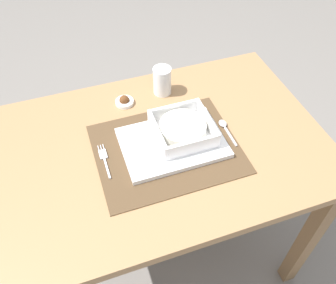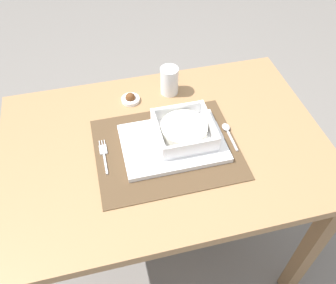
{
  "view_description": "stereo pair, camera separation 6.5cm",
  "coord_description": "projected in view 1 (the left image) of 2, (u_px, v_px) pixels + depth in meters",
  "views": [
    {
      "loc": [
        -0.23,
        -0.69,
        1.52
      ],
      "look_at": [
        0.0,
        -0.02,
        0.73
      ],
      "focal_mm": 38.14,
      "sensor_mm": 36.0,
      "label": 1
    },
    {
      "loc": [
        -0.16,
        -0.71,
        1.52
      ],
      "look_at": [
        0.0,
        -0.02,
        0.73
      ],
      "focal_mm": 38.14,
      "sensor_mm": 36.0,
      "label": 2
    }
  ],
  "objects": [
    {
      "name": "placemat",
      "position": [
        168.0,
        148.0,
        1.07
      ],
      "size": [
        0.42,
        0.34,
        0.0
      ],
      "primitive_type": "cube",
      "color": "#4C3823",
      "rests_on": "dining_table"
    },
    {
      "name": "fork",
      "position": [
        104.0,
        158.0,
        1.04
      ],
      "size": [
        0.02,
        0.13,
        0.0
      ],
      "rotation": [
        0.0,
        0.0,
        0.03
      ],
      "color": "silver",
      "rests_on": "placemat"
    },
    {
      "name": "ground_plane",
      "position": [
        165.0,
        246.0,
        1.61
      ],
      "size": [
        6.0,
        6.0,
        0.0
      ],
      "primitive_type": "plane",
      "color": "slate"
    },
    {
      "name": "condiment_saucer",
      "position": [
        124.0,
        101.0,
        1.2
      ],
      "size": [
        0.06,
        0.06,
        0.03
      ],
      "color": "white",
      "rests_on": "dining_table"
    },
    {
      "name": "drinking_glass",
      "position": [
        162.0,
        82.0,
        1.21
      ],
      "size": [
        0.06,
        0.06,
        0.1
      ],
      "color": "white",
      "rests_on": "dining_table"
    },
    {
      "name": "porridge_bowl",
      "position": [
        183.0,
        130.0,
        1.07
      ],
      "size": [
        0.17,
        0.17,
        0.05
      ],
      "color": "white",
      "rests_on": "serving_plate"
    },
    {
      "name": "dining_table",
      "position": [
        164.0,
        164.0,
        1.16
      ],
      "size": [
        0.99,
        0.68,
        0.7
      ],
      "color": "#936D47",
      "rests_on": "ground"
    },
    {
      "name": "butter_knife",
      "position": [
        221.0,
        136.0,
        1.1
      ],
      "size": [
        0.01,
        0.13,
        0.01
      ],
      "rotation": [
        0.0,
        0.0,
        0.01
      ],
      "color": "black",
      "rests_on": "placemat"
    },
    {
      "name": "serving_plate",
      "position": [
        172.0,
        143.0,
        1.07
      ],
      "size": [
        0.31,
        0.21,
        0.02
      ],
      "primitive_type": "cube",
      "color": "white",
      "rests_on": "placemat"
    },
    {
      "name": "spoon",
      "position": [
        224.0,
        126.0,
        1.13
      ],
      "size": [
        0.02,
        0.11,
        0.01
      ],
      "rotation": [
        0.0,
        0.0,
        0.05
      ],
      "color": "silver",
      "rests_on": "placemat"
    }
  ]
}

